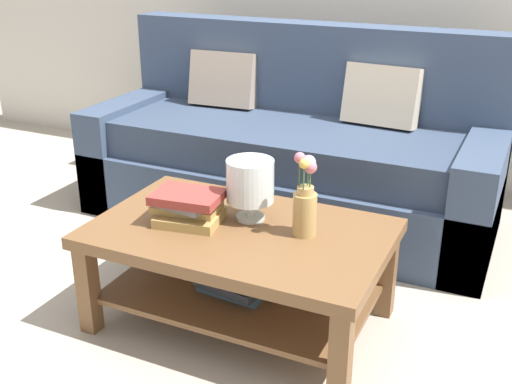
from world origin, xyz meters
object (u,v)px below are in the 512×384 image
Objects in this scene: couch at (292,154)px; glass_hurricane_vase at (250,182)px; coffee_table at (240,255)px; book_stack_main at (188,206)px; flower_pitcher at (305,202)px.

couch reaches higher than glass_hurricane_vase.
glass_hurricane_vase is at bearing 90.27° from coffee_table.
coffee_table is 0.29m from book_stack_main.
book_stack_main is (0.01, -1.15, 0.14)m from couch.
glass_hurricane_vase is (-0.00, 0.10, 0.28)m from coffee_table.
coffee_table is 0.30m from glass_hurricane_vase.
flower_pitcher is at bearing -65.85° from couch.
couch is at bearing 90.29° from book_stack_main.
coffee_table is 0.37m from flower_pitcher.
book_stack_main is 1.21× the size of glass_hurricane_vase.
couch is 6.78× the size of flower_pitcher.
couch is 7.27× the size of book_stack_main.
couch is at bearing 102.39° from glass_hurricane_vase.
glass_hurricane_vase is (0.22, 0.13, 0.10)m from book_stack_main.
book_stack_main reaches higher than coffee_table.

